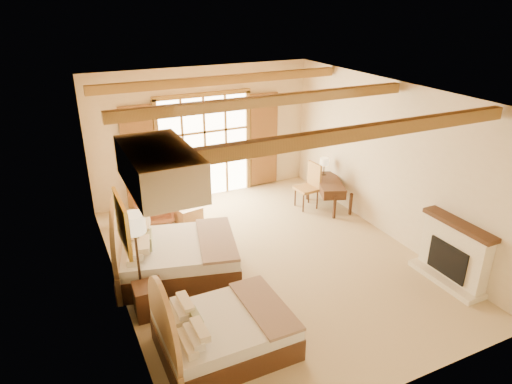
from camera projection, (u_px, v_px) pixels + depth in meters
floor at (268, 260)px, 8.79m from camera, size 7.00×7.00×0.00m
wall_back at (204, 133)px, 11.05m from camera, size 5.50×0.00×5.50m
wall_left at (111, 212)px, 7.07m from camera, size 0.00×7.00×7.00m
wall_right at (390, 161)px, 9.24m from camera, size 0.00×7.00×7.00m
ceiling at (270, 93)px, 7.52m from camera, size 7.00×7.00×0.00m
ceiling_beams at (270, 101)px, 7.56m from camera, size 5.39×4.60×0.18m
french_doors at (205, 148)px, 11.14m from camera, size 3.95×0.08×2.60m
fireplace at (453, 255)px, 7.96m from camera, size 0.46×1.40×1.16m
painting at (122, 223)px, 6.40m from camera, size 0.06×0.95×0.75m
canopy_valance at (159, 168)px, 5.01m from camera, size 0.70×1.40×0.45m
bed_near at (217, 331)px, 6.38m from camera, size 1.83×1.43×1.20m
bed_far at (169, 256)px, 8.14m from camera, size 2.46×2.05×1.38m
nightstand at (149, 300)px, 7.19m from camera, size 0.47×0.47×0.54m
floor_lamp at (134, 229)px, 6.90m from camera, size 0.36×0.36×1.68m
armchair at (153, 206)px, 10.16m from camera, size 0.85×0.87×0.73m
ottoman at (188, 214)px, 10.19m from camera, size 0.60×0.60×0.37m
desk at (329, 193)px, 10.85m from camera, size 0.95×1.35×0.67m
desk_chair at (307, 194)px, 10.84m from camera, size 0.52×0.52×1.08m
desk_lamp at (324, 162)px, 10.97m from camera, size 0.21×0.21×0.42m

